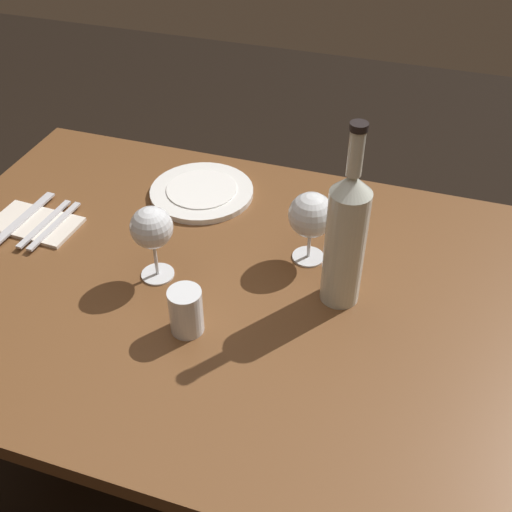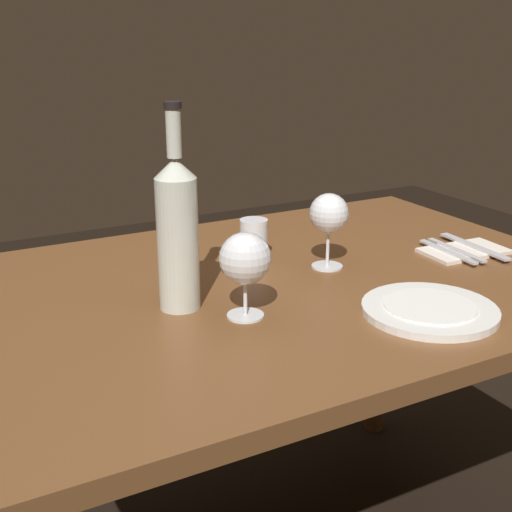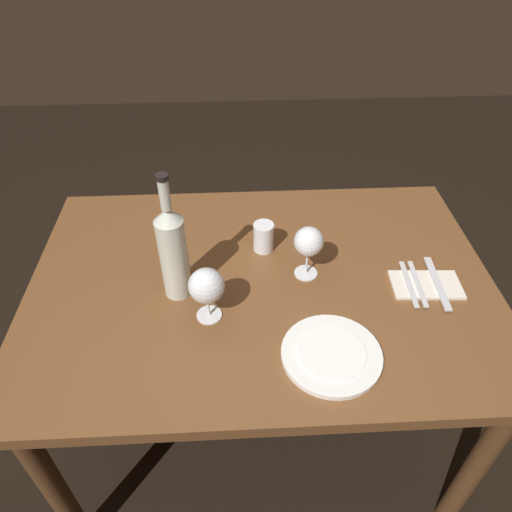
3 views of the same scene
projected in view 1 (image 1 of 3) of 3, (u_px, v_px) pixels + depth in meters
name	position (u px, v px, depth m)	size (l,w,h in m)	color
ground_plane	(231.00, 481.00, 1.69)	(6.00, 6.00, 0.00)	black
dining_table	(223.00, 314.00, 1.27)	(1.30, 0.90, 0.74)	brown
wine_glass_left	(311.00, 216.00, 1.21)	(0.09, 0.09, 0.15)	white
wine_glass_right	(152.00, 229.00, 1.16)	(0.08, 0.08, 0.16)	white
wine_bottle	(346.00, 237.00, 1.09)	(0.07, 0.07, 0.37)	silver
water_tumbler	(186.00, 313.00, 1.09)	(0.06, 0.06, 0.09)	white
dinner_plate	(202.00, 192.00, 1.45)	(0.24, 0.24, 0.02)	white
folded_napkin	(35.00, 224.00, 1.36)	(0.20, 0.12, 0.01)	silver
fork_inner	(44.00, 223.00, 1.35)	(0.02, 0.18, 0.00)	silver
fork_outer	(54.00, 226.00, 1.34)	(0.02, 0.18, 0.00)	silver
table_knife	(23.00, 219.00, 1.36)	(0.03, 0.21, 0.00)	silver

